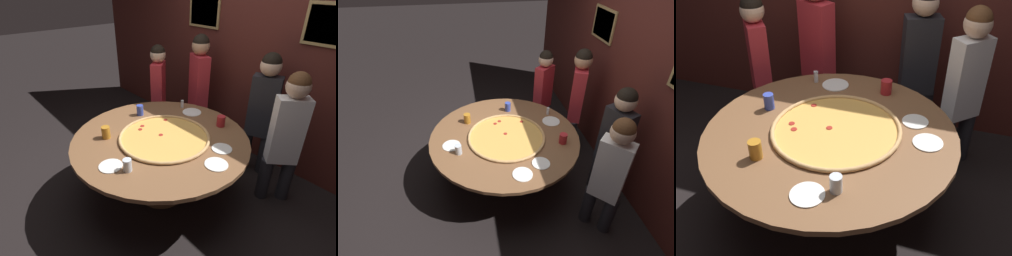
{
  "view_description": "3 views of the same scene",
  "coord_description": "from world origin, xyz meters",
  "views": [
    {
      "loc": [
        1.74,
        -1.42,
        2.12
      ],
      "look_at": [
        0.09,
        0.02,
        0.87
      ],
      "focal_mm": 28.0,
      "sensor_mm": 36.0,
      "label": 1
    },
    {
      "loc": [
        2.44,
        -0.41,
        2.65
      ],
      "look_at": [
        -0.08,
        0.03,
        0.79
      ],
      "focal_mm": 28.0,
      "sensor_mm": 36.0,
      "label": 2
    },
    {
      "loc": [
        0.75,
        -1.99,
        2.24
      ],
      "look_at": [
        0.1,
        0.0,
        0.78
      ],
      "focal_mm": 40.0,
      "sensor_mm": 36.0,
      "label": 3
    }
  ],
  "objects": [
    {
      "name": "diner_far_right",
      "position": [
        0.85,
        0.89,
        0.81
      ],
      "size": [
        0.35,
        0.34,
        1.43
      ],
      "rotation": [
        0.0,
        0.0,
        -2.38
      ],
      "color": "#232328",
      "rests_on": "ground_plane"
    },
    {
      "name": "diner_side_left",
      "position": [
        0.43,
        1.15,
        0.84
      ],
      "size": [
        0.39,
        0.26,
        1.48
      ],
      "rotation": [
        0.0,
        0.0,
        -2.79
      ],
      "color": "#232328",
      "rests_on": "ground_plane"
    },
    {
      "name": "white_plate_near_front",
      "position": [
        0.54,
        0.29,
        0.74
      ],
      "size": [
        0.19,
        0.19,
        0.01
      ],
      "primitive_type": "cylinder",
      "color": "white",
      "rests_on": "dining_table"
    },
    {
      "name": "drink_cup_front_edge",
      "position": [
        0.25,
        0.64,
        0.8
      ],
      "size": [
        0.09,
        0.09,
        0.12
      ],
      "primitive_type": "cylinder",
      "color": "#B22328",
      "rests_on": "dining_table"
    },
    {
      "name": "diner_centre_back",
      "position": [
        -0.97,
        0.76,
        0.79
      ],
      "size": [
        0.31,
        0.35,
        1.39
      ],
      "rotation": [
        0.0,
        0.0,
        2.24
      ],
      "color": "#232328",
      "rests_on": "ground_plane"
    },
    {
      "name": "ground_plane",
      "position": [
        0.0,
        0.0,
        0.0
      ],
      "size": [
        24.0,
        24.0,
        0.0
      ],
      "primitive_type": "plane",
      "color": "black"
    },
    {
      "name": "back_wall",
      "position": [
        0.0,
        1.48,
        1.3
      ],
      "size": [
        6.4,
        0.08,
        2.6
      ],
      "color": "#4C1E19",
      "rests_on": "ground_plane"
    },
    {
      "name": "white_plate_beside_cup",
      "position": [
        0.66,
        0.07,
        0.74
      ],
      "size": [
        0.2,
        0.2,
        0.01
      ],
      "primitive_type": "cylinder",
      "color": "white",
      "rests_on": "dining_table"
    },
    {
      "name": "condiment_shaker",
      "position": [
        -0.36,
        0.65,
        0.79
      ],
      "size": [
        0.04,
        0.04,
        0.1
      ],
      "color": "silver",
      "rests_on": "dining_table"
    },
    {
      "name": "drink_cup_beside_pizza",
      "position": [
        0.23,
        -0.55,
        0.8
      ],
      "size": [
        0.07,
        0.07,
        0.11
      ],
      "primitive_type": "cylinder",
      "color": "silver",
      "rests_on": "dining_table"
    },
    {
      "name": "white_plate_right_side",
      "position": [
        0.09,
        -0.62,
        0.74
      ],
      "size": [
        0.2,
        0.2,
        0.01
      ],
      "primitive_type": "cylinder",
      "color": "white",
      "rests_on": "dining_table"
    },
    {
      "name": "dining_table",
      "position": [
        0.0,
        0.0,
        0.63
      ],
      "size": [
        1.77,
        1.77,
        0.74
      ],
      "color": "brown",
      "rests_on": "ground_plane"
    },
    {
      "name": "drink_cup_far_left",
      "position": [
        -0.54,
        0.14,
        0.8
      ],
      "size": [
        0.08,
        0.08,
        0.12
      ],
      "primitive_type": "cylinder",
      "color": "#384CB7",
      "rests_on": "dining_table"
    },
    {
      "name": "giant_pizza",
      "position": [
        0.04,
        0.02,
        0.75
      ],
      "size": [
        0.91,
        0.91,
        0.03
      ],
      "color": "#E5A84C",
      "rests_on": "dining_table"
    },
    {
      "name": "drink_cup_by_shaker",
      "position": [
        -0.34,
        -0.42,
        0.8
      ],
      "size": [
        0.08,
        0.08,
        0.12
      ],
      "primitive_type": "cylinder",
      "color": "#BC7A23",
      "rests_on": "dining_table"
    },
    {
      "name": "diner_far_left",
      "position": [
        -0.53,
        1.11,
        0.87
      ],
      "size": [
        0.41,
        0.29,
        1.54
      ],
      "rotation": [
        0.0,
        0.0,
        2.7
      ],
      "color": "#232328",
      "rests_on": "ground_plane"
    },
    {
      "name": "white_plate_far_back",
      "position": [
        -0.18,
        0.64,
        0.74
      ],
      "size": [
        0.22,
        0.22,
        0.01
      ],
      "primitive_type": "cylinder",
      "color": "white",
      "rests_on": "dining_table"
    }
  ]
}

